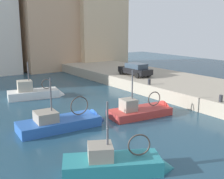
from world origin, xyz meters
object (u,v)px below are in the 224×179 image
(fishing_boat_blue, at_px, (65,126))
(fishing_boat_white, at_px, (37,96))
(fishing_boat_red, at_px, (144,114))
(mooring_bollard_north, at_px, (149,82))
(mooring_bollard_mid, at_px, (221,98))
(parked_car_black, at_px, (135,69))
(fishing_boat_teal, at_px, (118,170))

(fishing_boat_blue, bearing_deg, fishing_boat_white, 81.06)
(fishing_boat_red, distance_m, mooring_bollard_north, 6.34)
(mooring_bollard_mid, bearing_deg, parked_car_black, 80.55)
(parked_car_black, height_order, mooring_bollard_north, parked_car_black)
(parked_car_black, bearing_deg, fishing_boat_white, 173.27)
(fishing_boat_teal, xyz_separation_m, parked_car_black, (13.49, 14.88, 1.84))
(fishing_boat_blue, xyz_separation_m, fishing_boat_red, (6.34, -1.14, -0.00))
(fishing_boat_red, bearing_deg, mooring_bollard_mid, -39.68)
(fishing_boat_white, bearing_deg, fishing_boat_teal, -97.17)
(fishing_boat_blue, height_order, mooring_bollard_north, fishing_boat_blue)
(fishing_boat_red, relative_size, mooring_bollard_north, 10.65)
(fishing_boat_teal, relative_size, parked_car_black, 1.28)
(fishing_boat_red, distance_m, parked_car_black, 11.27)
(fishing_boat_blue, distance_m, mooring_bollard_north, 11.33)
(fishing_boat_blue, distance_m, fishing_boat_red, 6.44)
(fishing_boat_white, distance_m, mooring_bollard_north, 11.19)
(fishing_boat_teal, distance_m, mooring_bollard_mid, 11.68)
(mooring_bollard_mid, height_order, mooring_bollard_north, same)
(fishing_boat_blue, relative_size, parked_car_black, 1.49)
(fishing_boat_teal, height_order, mooring_bollard_north, fishing_boat_teal)
(fishing_boat_white, xyz_separation_m, parked_car_black, (11.45, -1.35, 1.80))
(fishing_boat_white, distance_m, fishing_boat_blue, 9.31)
(fishing_boat_blue, height_order, fishing_boat_red, fishing_boat_red)
(fishing_boat_white, height_order, fishing_boat_blue, fishing_boat_blue)
(fishing_boat_blue, bearing_deg, fishing_boat_teal, -94.84)
(fishing_boat_white, bearing_deg, fishing_boat_blue, -98.94)
(fishing_boat_white, xyz_separation_m, mooring_bollard_mid, (9.34, -14.02, 1.33))
(mooring_bollard_north, bearing_deg, fishing_boat_white, 147.19)
(fishing_boat_teal, height_order, mooring_bollard_mid, fishing_boat_teal)
(parked_car_black, relative_size, mooring_bollard_north, 7.86)
(parked_car_black, xyz_separation_m, mooring_bollard_north, (-2.11, -4.67, -0.47))
(fishing_boat_blue, relative_size, mooring_bollard_north, 11.72)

